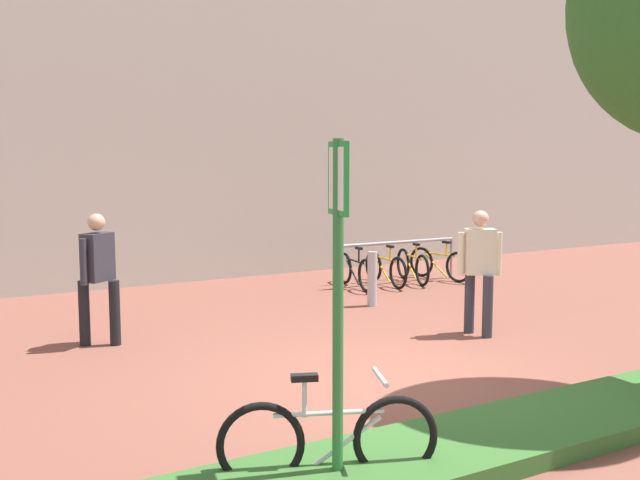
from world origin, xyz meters
name	(u,v)px	position (x,y,z in m)	size (l,w,h in m)	color
ground_plane	(388,379)	(0.00, 0.00, 0.00)	(60.00, 60.00, 0.00)	brown
building_facade	(163,23)	(0.00, 7.67, 5.00)	(28.00, 1.20, 10.00)	#B2ADA3
planter_strip	(497,439)	(-0.31, -2.04, 0.08)	(7.00, 1.10, 0.16)	#336028
parking_sign_post	(338,265)	(-1.88, -2.04, 1.68)	(0.10, 0.36, 2.58)	#2D7238
bike_at_sign	(329,439)	(-1.88, -1.92, 0.35)	(1.58, 0.68, 0.86)	black
bike_rack_cluster	(399,266)	(3.67, 4.89, 0.35)	(2.66, 1.61, 0.83)	#99999E
bollard_steel	(372,279)	(2.05, 3.38, 0.45)	(0.16, 0.16, 0.90)	#ADADB2
person_suited_navy	(98,271)	(-2.42, 3.05, 0.98)	(0.51, 0.43, 1.72)	black
person_casual_tan	(479,264)	(2.22, 1.02, 0.98)	(0.55, 0.46, 1.72)	#2D2D38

